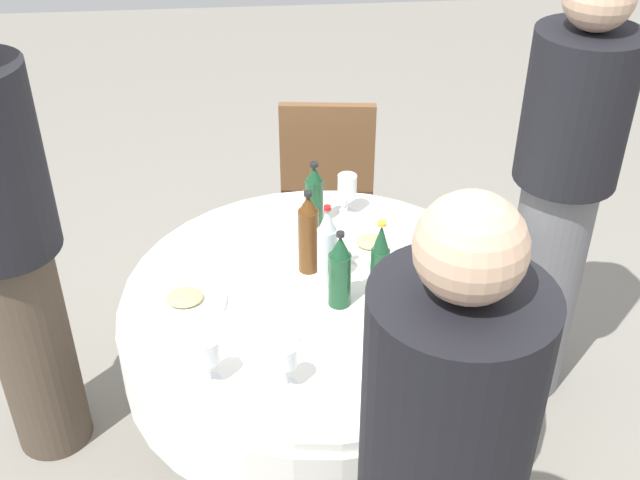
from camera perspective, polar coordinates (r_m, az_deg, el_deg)
ground_plane at (r=2.96m, az=0.00°, el=-15.03°), size 10.00×10.00×0.00m
dining_table at (r=2.55m, az=0.00°, el=-6.40°), size 1.24×1.24×0.74m
bottle_dark_green_right at (r=2.70m, az=-0.41°, el=3.14°), size 0.06×0.06×0.24m
bottle_brown_north at (r=2.47m, az=-0.83°, el=0.41°), size 0.06×0.06×0.28m
bottle_clear_west at (r=2.41m, az=0.51°, el=-0.60°), size 0.06×0.06×0.28m
bottle_dark_green_east at (r=2.33m, az=4.28°, el=-1.91°), size 0.06×0.06×0.29m
bottle_dark_green_south at (r=2.34m, az=1.42°, el=-2.26°), size 0.07×0.07×0.25m
wine_glass_east at (r=2.08m, az=-2.46°, el=-8.36°), size 0.06×0.06×0.14m
wine_glass_south at (r=2.04m, az=4.50°, el=-9.54°), size 0.07×0.07×0.14m
wine_glass_front at (r=2.77m, az=1.94°, el=3.82°), size 0.07×0.07×0.15m
wine_glass_outer at (r=2.11m, az=-8.01°, el=-7.97°), size 0.07×0.07×0.14m
plate_far at (r=2.64m, az=3.65°, el=-0.37°), size 0.22×0.22×0.04m
plate_left at (r=2.43m, az=-9.59°, el=-4.32°), size 0.25×0.25×0.04m
spoon_north at (r=2.48m, az=9.31°, el=-3.63°), size 0.14×0.14×0.00m
fork_west at (r=2.27m, az=6.45°, el=-7.48°), size 0.14×0.14×0.00m
fork_east at (r=2.59m, az=-5.13°, el=-1.38°), size 0.18×0.05×0.00m
folded_napkin at (r=2.31m, az=-4.28°, el=-6.28°), size 0.22×0.22×0.02m
person_north at (r=2.64m, az=-21.48°, el=-0.17°), size 0.34×0.34×1.63m
person_west at (r=2.82m, az=16.76°, el=3.24°), size 0.34×0.34×1.64m
chair_front at (r=3.55m, az=0.55°, el=5.15°), size 0.44×0.44×0.87m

